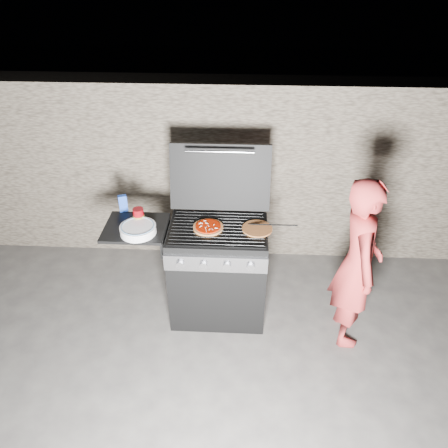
{
  "coord_description": "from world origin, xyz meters",
  "views": [
    {
      "loc": [
        0.2,
        -2.89,
        2.88
      ],
      "look_at": [
        0.05,
        0.0,
        0.95
      ],
      "focal_mm": 35.0,
      "sensor_mm": 36.0,
      "label": 1
    }
  ],
  "objects_px": {
    "gas_grill": "(189,271)",
    "person": "(357,264)",
    "sauce_jar": "(139,216)",
    "pizza_topped": "(208,227)"
  },
  "relations": [
    {
      "from": "pizza_topped",
      "to": "person",
      "type": "relative_size",
      "value": 0.16
    },
    {
      "from": "gas_grill",
      "to": "pizza_topped",
      "type": "xyz_separation_m",
      "value": [
        0.17,
        -0.01,
        0.47
      ]
    },
    {
      "from": "pizza_topped",
      "to": "gas_grill",
      "type": "bearing_deg",
      "value": 177.06
    },
    {
      "from": "sauce_jar",
      "to": "person",
      "type": "relative_size",
      "value": 0.09
    },
    {
      "from": "gas_grill",
      "to": "person",
      "type": "distance_m",
      "value": 1.39
    },
    {
      "from": "pizza_topped",
      "to": "person",
      "type": "distance_m",
      "value": 1.2
    },
    {
      "from": "gas_grill",
      "to": "pizza_topped",
      "type": "height_order",
      "value": "pizza_topped"
    },
    {
      "from": "person",
      "to": "sauce_jar",
      "type": "bearing_deg",
      "value": 82.34
    },
    {
      "from": "sauce_jar",
      "to": "person",
      "type": "height_order",
      "value": "person"
    },
    {
      "from": "pizza_topped",
      "to": "sauce_jar",
      "type": "bearing_deg",
      "value": 174.15
    }
  ]
}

